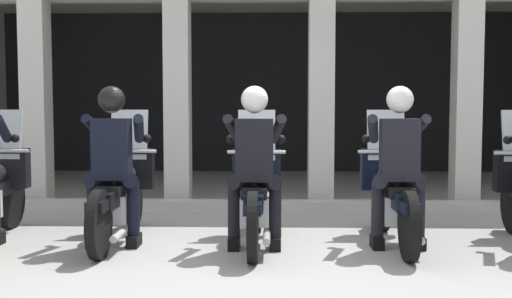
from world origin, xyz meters
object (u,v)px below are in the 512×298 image
at_px(motorcycle_center, 256,194).
at_px(motorcycle_right, 393,193).
at_px(police_officer_right, 399,153).
at_px(motorcycle_left, 120,192).
at_px(police_officer_left, 113,152).
at_px(police_officer_center, 255,153).

bearing_deg(motorcycle_center, motorcycle_right, -6.74).
distance_m(motorcycle_right, police_officer_right, 0.52).
relative_size(motorcycle_left, motorcycle_center, 1.00).
height_order(police_officer_left, police_officer_center, same).
distance_m(motorcycle_left, police_officer_center, 1.51).
distance_m(motorcycle_center, motorcycle_right, 1.40).
bearing_deg(motorcycle_right, motorcycle_center, 168.10).
height_order(motorcycle_right, police_officer_right, police_officer_right).
xyz_separation_m(police_officer_center, police_officer_right, (1.40, 0.08, 0.00)).
bearing_deg(motorcycle_right, police_officer_center, 179.40).
height_order(motorcycle_left, police_officer_center, police_officer_center).
xyz_separation_m(motorcycle_left, motorcycle_right, (2.80, -0.00, 0.00)).
distance_m(police_officer_left, police_officer_right, 2.80).
bearing_deg(motorcycle_left, motorcycle_right, -9.27).
xyz_separation_m(motorcycle_center, police_officer_right, (1.40, -0.21, 0.44)).
distance_m(police_officer_left, police_officer_center, 1.40).
bearing_deg(motorcycle_right, police_officer_right, -105.24).
distance_m(motorcycle_left, police_officer_right, 2.84).
height_order(motorcycle_center, police_officer_center, police_officer_center).
relative_size(police_officer_left, motorcycle_right, 0.78).
xyz_separation_m(motorcycle_center, motorcycle_right, (1.40, 0.08, 0.00)).
distance_m(motorcycle_left, motorcycle_right, 2.80).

